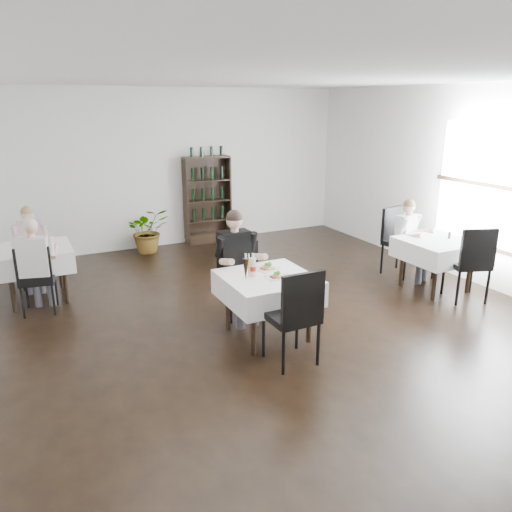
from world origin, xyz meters
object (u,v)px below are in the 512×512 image
Objects in this scene: wine_shelf at (208,201)px; diner_main at (237,258)px; potted_tree at (148,230)px; main_table at (268,288)px.

wine_shelf is 3.83m from diner_main.
diner_main reaches higher than potted_tree.
potted_tree is (-0.37, 4.14, -0.20)m from main_table.
wine_shelf is 2.07× the size of potted_tree.
diner_main is at bearing -105.33° from wine_shelf.
potted_tree is at bearing -172.39° from wine_shelf.
diner_main is at bearing 100.43° from main_table.
main_table is 4.17m from potted_tree.
main_table is 0.71× the size of diner_main.
wine_shelf is 4.41m from main_table.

